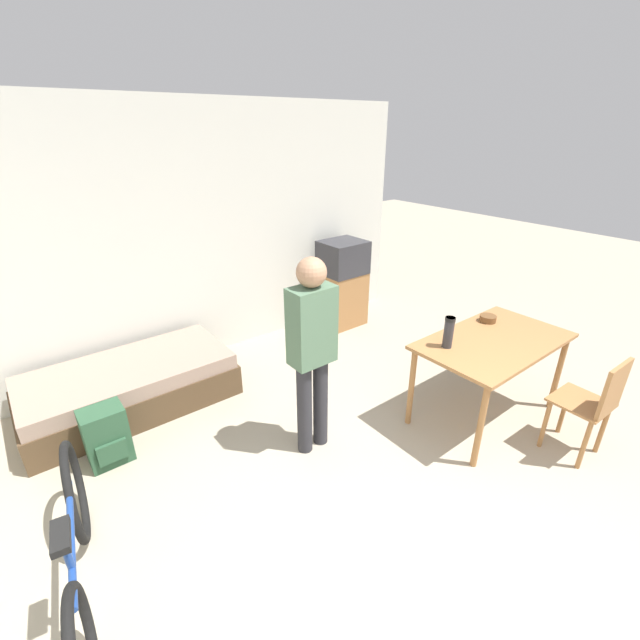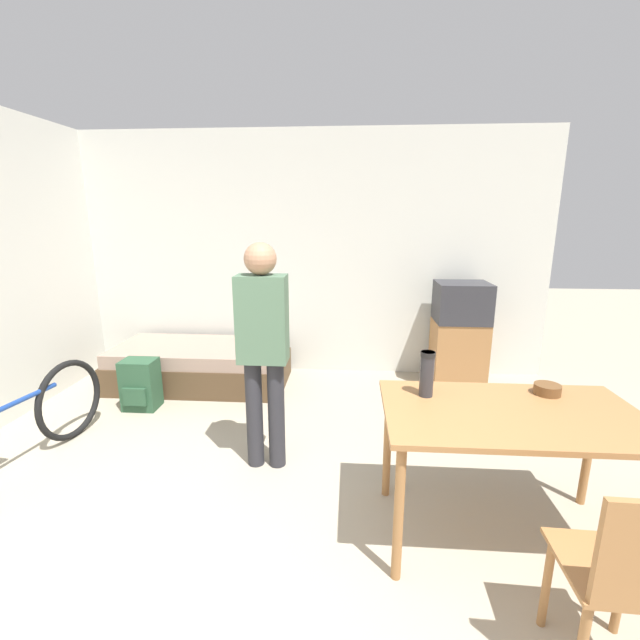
{
  "view_description": "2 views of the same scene",
  "coord_description": "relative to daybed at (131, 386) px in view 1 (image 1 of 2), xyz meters",
  "views": [
    {
      "loc": [
        -1.63,
        -0.54,
        2.45
      ],
      "look_at": [
        0.35,
        1.97,
        0.98
      ],
      "focal_mm": 24.0,
      "sensor_mm": 36.0,
      "label": 1
    },
    {
      "loc": [
        0.66,
        -1.09,
        1.79
      ],
      "look_at": [
        0.44,
        2.03,
        1.03
      ],
      "focal_mm": 24.0,
      "sensor_mm": 36.0,
      "label": 2
    }
  ],
  "objects": [
    {
      "name": "bicycle",
      "position": [
        -0.75,
        -1.74,
        0.12
      ],
      "size": [
        0.32,
        1.72,
        0.75
      ],
      "color": "black",
      "rests_on": "ground_plane"
    },
    {
      "name": "backpack",
      "position": [
        -0.36,
        -0.63,
        0.02
      ],
      "size": [
        0.31,
        0.27,
        0.48
      ],
      "color": "#284C33",
      "rests_on": "ground_plane"
    },
    {
      "name": "mate_bowl",
      "position": [
        2.75,
        -1.87,
        0.59
      ],
      "size": [
        0.15,
        0.15,
        0.06
      ],
      "color": "brown",
      "rests_on": "dining_table"
    },
    {
      "name": "thermos_flask",
      "position": [
        2.05,
        -1.94,
        0.71
      ],
      "size": [
        0.08,
        0.08,
        0.27
      ],
      "color": "#2D2D33",
      "rests_on": "dining_table"
    },
    {
      "name": "dining_table",
      "position": [
        2.48,
        -2.12,
        0.47
      ],
      "size": [
        1.36,
        0.79,
        0.78
      ],
      "color": "#9E6B3D",
      "rests_on": "ground_plane"
    },
    {
      "name": "tv",
      "position": [
        2.76,
        0.19,
        0.35
      ],
      "size": [
        0.54,
        0.47,
        1.12
      ],
      "color": "#9E6B3D",
      "rests_on": "ground_plane"
    },
    {
      "name": "ground_plane",
      "position": [
        0.94,
        -3.19,
        -0.22
      ],
      "size": [
        20.0,
        20.0,
        0.0
      ],
      "primitive_type": "plane",
      "color": "#9E937F"
    },
    {
      "name": "wall_back",
      "position": [
        0.94,
        0.56,
        1.13
      ],
      "size": [
        5.67,
        0.06,
        2.7
      ],
      "color": "silver",
      "rests_on": "ground_plane"
    },
    {
      "name": "wooden_chair",
      "position": [
        2.63,
        -2.9,
        0.29
      ],
      "size": [
        0.4,
        0.4,
        0.89
      ],
      "color": "#9E6B3D",
      "rests_on": "ground_plane"
    },
    {
      "name": "daybed",
      "position": [
        0.0,
        0.0,
        0.0
      ],
      "size": [
        1.84,
        0.89,
        0.44
      ],
      "color": "#4C3823",
      "rests_on": "ground_plane"
    },
    {
      "name": "person_standing",
      "position": [
        1.01,
        -1.49,
        0.73
      ],
      "size": [
        0.34,
        0.22,
        1.62
      ],
      "color": "#28282D",
      "rests_on": "ground_plane"
    }
  ]
}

